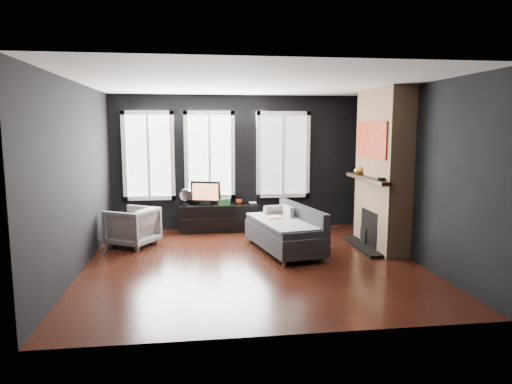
{
  "coord_description": "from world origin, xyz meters",
  "views": [
    {
      "loc": [
        -0.84,
        -6.73,
        2.06
      ],
      "look_at": [
        0.1,
        0.3,
        1.05
      ],
      "focal_mm": 32.0,
      "sensor_mm": 36.0,
      "label": 1
    }
  ],
  "objects": [
    {
      "name": "storage_box",
      "position": [
        -0.3,
        2.17,
        0.6
      ],
      "size": [
        0.26,
        0.19,
        0.13
      ],
      "primitive_type": "cube",
      "rotation": [
        0.0,
        0.0,
        0.19
      ],
      "color": "#306B34",
      "rests_on": "media_console"
    },
    {
      "name": "sofa",
      "position": [
        0.61,
        0.58,
        0.38
      ],
      "size": [
        1.22,
        1.91,
        0.76
      ],
      "primitive_type": null,
      "rotation": [
        0.0,
        0.0,
        0.21
      ],
      "color": "black",
      "rests_on": "floor"
    },
    {
      "name": "wall_right",
      "position": [
        2.5,
        0.0,
        1.35
      ],
      "size": [
        0.02,
        5.0,
        2.7
      ],
      "primitive_type": "cube",
      "color": "black",
      "rests_on": "ground"
    },
    {
      "name": "mantel_clock",
      "position": [
        2.05,
        0.05,
        1.25
      ],
      "size": [
        0.17,
        0.17,
        0.04
      ],
      "primitive_type": "cylinder",
      "rotation": [
        0.0,
        0.0,
        0.28
      ],
      "color": "black",
      "rests_on": "fireplace"
    },
    {
      "name": "armchair",
      "position": [
        -1.95,
        1.28,
        0.37
      ],
      "size": [
        0.95,
        0.97,
        0.75
      ],
      "primitive_type": "imported",
      "rotation": [
        0.0,
        0.0,
        -2.1
      ],
      "color": "white",
      "rests_on": "floor"
    },
    {
      "name": "monitor",
      "position": [
        -0.64,
        2.2,
        0.81
      ],
      "size": [
        0.61,
        0.3,
        0.54
      ],
      "primitive_type": null,
      "rotation": [
        0.0,
        0.0,
        -0.3
      ],
      "color": "black",
      "rests_on": "media_console"
    },
    {
      "name": "windows",
      "position": [
        -0.45,
        2.46,
        2.38
      ],
      "size": [
        4.0,
        0.16,
        1.76
      ],
      "primitive_type": null,
      "color": "white",
      "rests_on": "wall_back"
    },
    {
      "name": "mantel_vase",
      "position": [
        2.05,
        1.05,
        1.31
      ],
      "size": [
        0.22,
        0.22,
        0.17
      ],
      "primitive_type": "imported",
      "rotation": [
        0.0,
        0.0,
        0.38
      ],
      "color": "gold",
      "rests_on": "fireplace"
    },
    {
      "name": "stripe_pillow",
      "position": [
        0.74,
        0.88,
        0.55
      ],
      "size": [
        0.14,
        0.33,
        0.32
      ],
      "primitive_type": "cube",
      "rotation": [
        0.0,
        0.0,
        0.2
      ],
      "color": "gray",
      "rests_on": "sofa"
    },
    {
      "name": "desk_fan",
      "position": [
        -1.04,
        2.21,
        0.7
      ],
      "size": [
        0.27,
        0.27,
        0.34
      ],
      "primitive_type": null,
      "rotation": [
        0.0,
        0.0,
        -0.17
      ],
      "color": "#979797",
      "rests_on": "media_console"
    },
    {
      "name": "wall_left",
      "position": [
        -2.5,
        0.0,
        1.35
      ],
      "size": [
        0.02,
        5.0,
        2.7
      ],
      "primitive_type": "cube",
      "color": "black",
      "rests_on": "ground"
    },
    {
      "name": "media_console",
      "position": [
        -0.4,
        2.24,
        0.27
      ],
      "size": [
        1.57,
        0.51,
        0.54
      ],
      "primitive_type": null,
      "rotation": [
        0.0,
        0.0,
        0.01
      ],
      "color": "black",
      "rests_on": "floor"
    },
    {
      "name": "fireplace",
      "position": [
        2.3,
        0.6,
        1.35
      ],
      "size": [
        0.7,
        1.62,
        2.7
      ],
      "primitive_type": null,
      "color": "#93724C",
      "rests_on": "floor"
    },
    {
      "name": "floor",
      "position": [
        0.0,
        0.0,
        0.0
      ],
      "size": [
        5.0,
        5.0,
        0.0
      ],
      "primitive_type": "plane",
      "color": "black",
      "rests_on": "ground"
    },
    {
      "name": "ceiling",
      "position": [
        0.0,
        0.0,
        2.7
      ],
      "size": [
        5.0,
        5.0,
        0.0
      ],
      "primitive_type": "plane",
      "color": "white",
      "rests_on": "ground"
    },
    {
      "name": "wall_back",
      "position": [
        0.0,
        2.5,
        1.35
      ],
      "size": [
        5.0,
        0.02,
        2.7
      ],
      "primitive_type": "cube",
      "color": "black",
      "rests_on": "ground"
    },
    {
      "name": "book",
      "position": [
        0.23,
        2.33,
        0.64
      ],
      "size": [
        0.15,
        0.02,
        0.2
      ],
      "primitive_type": "imported",
      "rotation": [
        0.0,
        0.0,
        -0.04
      ],
      "color": "#B7B08C",
      "rests_on": "media_console"
    },
    {
      "name": "mug",
      "position": [
        0.02,
        2.23,
        0.6
      ],
      "size": [
        0.13,
        0.11,
        0.12
      ],
      "primitive_type": "imported",
      "rotation": [
        0.0,
        0.0,
        -0.11
      ],
      "color": "red",
      "rests_on": "media_console"
    }
  ]
}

